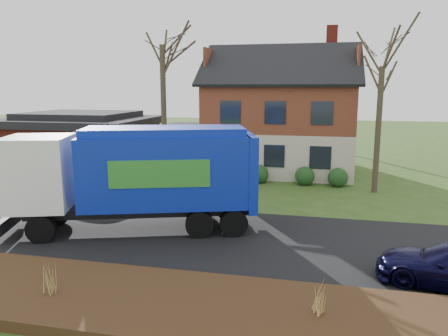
# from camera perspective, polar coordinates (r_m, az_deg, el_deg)

# --- Properties ---
(ground) EXTENTS (120.00, 120.00, 0.00)m
(ground) POSITION_cam_1_polar(r_m,az_deg,el_deg) (16.36, -4.64, -8.92)
(ground) COLOR #2D4B19
(ground) RESTS_ON ground
(road) EXTENTS (80.00, 7.00, 0.02)m
(road) POSITION_cam_1_polar(r_m,az_deg,el_deg) (16.36, -4.64, -8.88)
(road) COLOR black
(road) RESTS_ON ground
(mulch_verge) EXTENTS (80.00, 3.50, 0.30)m
(mulch_verge) POSITION_cam_1_polar(r_m,az_deg,el_deg) (11.76, -12.70, -16.49)
(mulch_verge) COLOR #312210
(mulch_verge) RESTS_ON ground
(main_house) EXTENTS (12.95, 8.95, 9.26)m
(main_house) POSITION_cam_1_polar(r_m,az_deg,el_deg) (28.82, 6.48, 7.69)
(main_house) COLOR #C1B59B
(main_house) RESTS_ON ground
(ranch_house) EXTENTS (9.80, 8.20, 3.70)m
(ranch_house) POSITION_cam_1_polar(r_m,az_deg,el_deg) (32.54, -18.18, 3.64)
(ranch_house) COLOR maroon
(ranch_house) RESTS_ON ground
(garbage_truck) EXTENTS (9.57, 5.25, 3.97)m
(garbage_truck) POSITION_cam_1_polar(r_m,az_deg,el_deg) (16.69, -11.04, -0.54)
(garbage_truck) COLOR black
(garbage_truck) RESTS_ON ground
(silver_sedan) EXTENTS (4.37, 1.87, 1.40)m
(silver_sedan) POSITION_cam_1_polar(r_m,az_deg,el_deg) (21.62, -14.89, -2.47)
(silver_sedan) COLOR #AFB1B7
(silver_sedan) RESTS_ON ground
(tree_front_west) EXTENTS (3.66, 3.66, 10.87)m
(tree_front_west) POSITION_cam_1_polar(r_m,az_deg,el_deg) (26.29, -8.16, 18.15)
(tree_front_west) COLOR #3D3325
(tree_front_west) RESTS_ON ground
(tree_front_east) EXTENTS (3.32, 3.32, 9.22)m
(tree_front_east) POSITION_cam_1_polar(r_m,az_deg,el_deg) (23.71, 20.14, 14.90)
(tree_front_east) COLOR #3F3726
(tree_front_east) RESTS_ON ground
(tree_back) EXTENTS (3.24, 3.24, 10.27)m
(tree_back) POSITION_cam_1_polar(r_m,az_deg,el_deg) (38.28, 15.03, 14.90)
(tree_back) COLOR #3D3024
(tree_back) RESTS_ON ground
(grass_clump_mid) EXTENTS (0.33, 0.27, 0.92)m
(grass_clump_mid) POSITION_cam_1_polar(r_m,az_deg,el_deg) (12.18, -21.84, -12.90)
(grass_clump_mid) COLOR #A38748
(grass_clump_mid) RESTS_ON mulch_verge
(grass_clump_east) EXTENTS (0.32, 0.26, 0.80)m
(grass_clump_east) POSITION_cam_1_polar(r_m,az_deg,el_deg) (10.57, 12.05, -16.40)
(grass_clump_east) COLOR tan
(grass_clump_east) RESTS_ON mulch_verge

